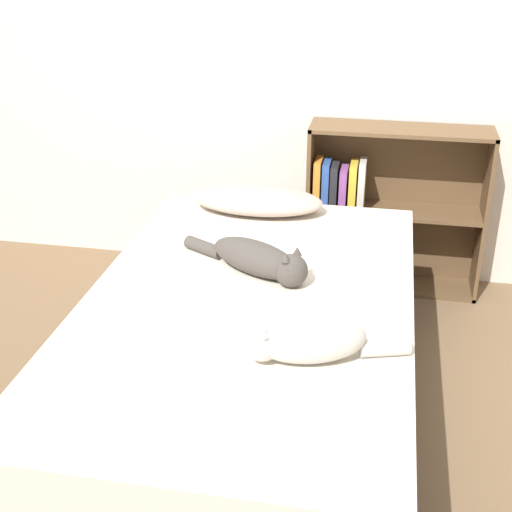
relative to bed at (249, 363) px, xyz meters
name	(u,v)px	position (x,y,z in m)	size (l,w,h in m)	color
ground_plane	(249,421)	(0.00, 0.00, -0.28)	(8.00, 8.00, 0.00)	brown
wall_back	(304,45)	(0.00, 1.47, 0.97)	(8.00, 0.06, 2.50)	silver
bed	(249,363)	(0.00, 0.00, 0.00)	(1.24, 2.04, 0.57)	#333338
pillow	(257,200)	(-0.13, 0.84, 0.35)	(0.62, 0.30, 0.12)	#B29E8E
cat_light	(308,340)	(0.27, -0.36, 0.36)	(0.52, 0.26, 0.15)	beige
cat_dark	(260,260)	(0.01, 0.20, 0.35)	(0.56, 0.37, 0.15)	#47423D
bookshelf	(385,203)	(0.47, 1.33, 0.19)	(0.92, 0.26, 0.89)	brown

